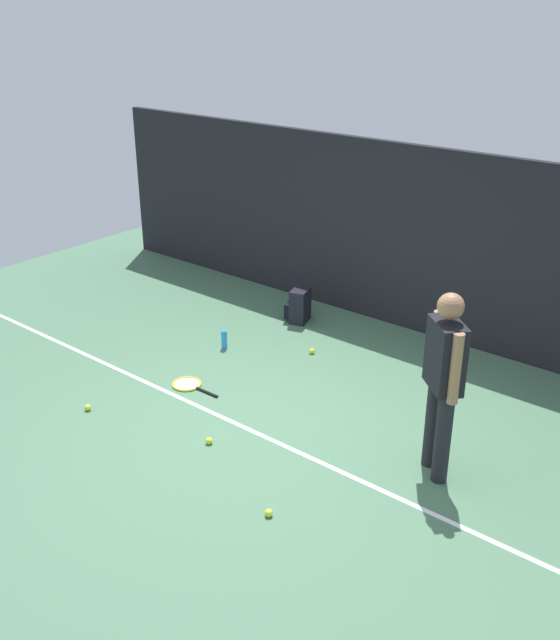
{
  "coord_description": "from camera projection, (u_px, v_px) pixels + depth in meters",
  "views": [
    {
      "loc": [
        4.01,
        -4.53,
        3.84
      ],
      "look_at": [
        0.0,
        0.4,
        1.0
      ],
      "focal_mm": 40.68,
      "sensor_mm": 36.0,
      "label": 1
    }
  ],
  "objects": [
    {
      "name": "tennis_ball_mid_court",
      "position": [
        312.0,
        351.0,
        8.51
      ],
      "size": [
        0.07,
        0.07,
        0.07
      ],
      "primitive_type": "sphere",
      "color": "#CCE033",
      "rests_on": "ground"
    },
    {
      "name": "ground_plane",
      "position": [
        254.0,
        426.0,
        7.09
      ],
      "size": [
        12.0,
        12.0,
        0.0
      ],
      "primitive_type": "plane",
      "color": "#4C7556"
    },
    {
      "name": "tennis_racket",
      "position": [
        189.0,
        385.0,
        7.82
      ],
      "size": [
        0.61,
        0.33,
        0.03
      ],
      "rotation": [
        0.0,
        0.0,
        3.16
      ],
      "color": "black",
      "rests_on": "ground"
    },
    {
      "name": "tennis_player",
      "position": [
        444.0,
        375.0,
        6.02
      ],
      "size": [
        0.44,
        0.43,
        1.7
      ],
      "rotation": [
        0.0,
        0.0,
        2.41
      ],
      "color": "black",
      "rests_on": "ground"
    },
    {
      "name": "water_bottle",
      "position": [
        224.0,
        340.0,
        8.61
      ],
      "size": [
        0.07,
        0.07,
        0.23
      ],
      "primitive_type": "cylinder",
      "color": "#268CD8",
      "rests_on": "ground"
    },
    {
      "name": "court_line",
      "position": [
        249.0,
        429.0,
        7.03
      ],
      "size": [
        9.0,
        0.05,
        0.0
      ],
      "primitive_type": "cube",
      "color": "white",
      "rests_on": "ground"
    },
    {
      "name": "back_fence",
      "position": [
        416.0,
        241.0,
        8.74
      ],
      "size": [
        10.0,
        0.1,
        2.29
      ],
      "primitive_type": "cube",
      "color": "black",
      "rests_on": "ground"
    },
    {
      "name": "tennis_ball_near_player",
      "position": [
        269.0,
        513.0,
        5.84
      ],
      "size": [
        0.07,
        0.07,
        0.07
      ],
      "primitive_type": "sphere",
      "color": "#CCE033",
      "rests_on": "ground"
    },
    {
      "name": "tennis_ball_far_left",
      "position": [
        88.0,
        408.0,
        7.34
      ],
      "size": [
        0.07,
        0.07,
        0.07
      ],
      "primitive_type": "sphere",
      "color": "#CCE033",
      "rests_on": "ground"
    },
    {
      "name": "tennis_ball_by_fence",
      "position": [
        209.0,
        441.0,
        6.79
      ],
      "size": [
        0.07,
        0.07,
        0.07
      ],
      "primitive_type": "sphere",
      "color": "#CCE033",
      "rests_on": "ground"
    },
    {
      "name": "backpack",
      "position": [
        299.0,
        306.0,
        9.3
      ],
      "size": [
        0.34,
        0.35,
        0.44
      ],
      "rotation": [
        0.0,
        0.0,
        5.01
      ],
      "color": "black",
      "rests_on": "ground"
    }
  ]
}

